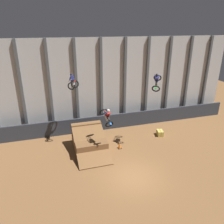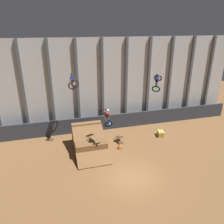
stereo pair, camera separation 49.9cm
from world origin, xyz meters
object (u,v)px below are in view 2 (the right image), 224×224
at_px(rider_bike_left_air, 73,82).
at_px(dirt_ramp, 89,141).
at_px(hay_bale_trackside, 161,133).
at_px(traffic_cone_near_ramp, 119,146).
at_px(rider_bike_center_air, 106,116).
at_px(rider_bike_right_air, 157,82).

bearing_deg(rider_bike_left_air, dirt_ramp, -66.22).
bearing_deg(hay_bale_trackside, rider_bike_left_air, 172.92).
distance_m(dirt_ramp, rider_bike_left_air, 5.78).
bearing_deg(hay_bale_trackside, traffic_cone_near_ramp, -165.49).
xyz_separation_m(dirt_ramp, hay_bale_trackside, (7.87, 0.52, -0.50)).
bearing_deg(rider_bike_left_air, rider_bike_center_air, -62.11).
height_order(rider_bike_center_air, hay_bale_trackside, rider_bike_center_air).
xyz_separation_m(dirt_ramp, rider_bike_center_air, (1.33, -1.62, 3.11)).
distance_m(dirt_ramp, rider_bike_right_air, 8.42).
bearing_deg(rider_bike_center_air, traffic_cone_near_ramp, 21.23).
relative_size(rider_bike_center_air, hay_bale_trackside, 1.85).
distance_m(rider_bike_center_air, hay_bale_trackside, 7.77).
bearing_deg(rider_bike_left_air, hay_bale_trackside, -14.80).
relative_size(traffic_cone_near_ramp, hay_bale_trackside, 0.57).
xyz_separation_m(dirt_ramp, rider_bike_left_air, (-1.00, 1.62, 5.45)).
bearing_deg(rider_bike_center_air, rider_bike_right_air, -1.99).
relative_size(dirt_ramp, rider_bike_center_air, 2.52).
distance_m(dirt_ramp, hay_bale_trackside, 7.90).
height_order(rider_bike_center_air, rider_bike_right_air, rider_bike_right_air).
bearing_deg(rider_bike_right_air, dirt_ramp, -157.99).
relative_size(dirt_ramp, hay_bale_trackside, 4.68).
distance_m(rider_bike_left_air, rider_bike_center_air, 4.63).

